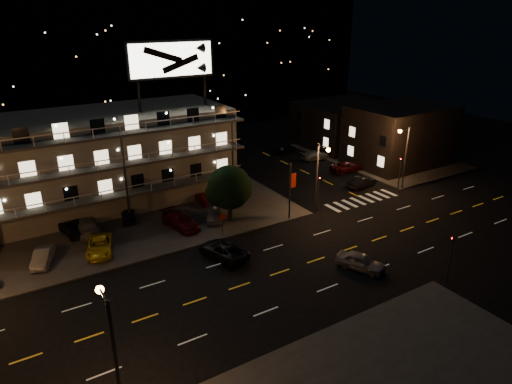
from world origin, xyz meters
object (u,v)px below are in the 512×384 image
lot_car_2 (100,246)px  road_car_west (223,250)px  road_car_east (361,262)px  side_car_0 (362,182)px  lot_car_4 (213,213)px  tree (229,189)px  lot_car_7 (86,226)px

lot_car_2 → road_car_west: bearing=-18.3°
road_car_east → lot_car_2: bearing=117.4°
side_car_0 → road_car_west: 24.29m
lot_car_4 → road_car_west: size_ratio=0.79×
tree → lot_car_4: size_ratio=1.50×
road_car_east → road_car_west: 12.31m
tree → side_car_0: (19.21, 0.11, -3.07)m
lot_car_7 → road_car_west: lot_car_7 is taller
lot_car_7 → side_car_0: (32.91, -4.93, -0.18)m
lot_car_4 → side_car_0: size_ratio=0.95×
side_car_0 → road_car_west: road_car_west is taller
lot_car_2 → side_car_0: 32.80m
tree → side_car_0: size_ratio=1.42×
lot_car_7 → side_car_0: 33.28m
tree → lot_car_7: bearing=159.8°
lot_car_2 → road_car_east: size_ratio=1.13×
side_car_0 → road_car_west: bearing=98.3°
tree → road_car_west: bearing=-123.2°
lot_car_7 → road_car_east: 27.10m
road_car_west → tree: bearing=-138.3°
side_car_0 → tree: bearing=83.1°
lot_car_2 → lot_car_4: size_ratio=1.18×
tree → side_car_0: bearing=0.3°
lot_car_7 → lot_car_4: bearing=163.9°
lot_car_4 → road_car_east: (6.45, -15.62, -0.12)m
lot_car_2 → road_car_east: 23.76m
lot_car_2 → road_car_east: (18.67, -14.70, -0.09)m
lot_car_7 → lot_car_2: bearing=92.8°
tree → lot_car_2: size_ratio=1.27×
side_car_0 → road_car_east: (-14.13, -14.61, 0.02)m
lot_car_4 → lot_car_7: size_ratio=0.80×
lot_car_2 → road_car_west: (9.40, -6.60, -0.10)m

